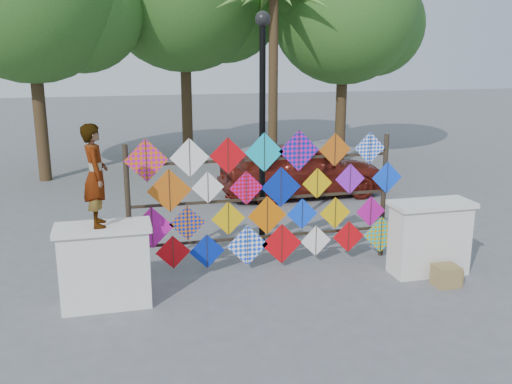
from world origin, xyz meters
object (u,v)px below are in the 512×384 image
lamppost (262,108)px  kite_rack (266,201)px  sedan (301,169)px  vendor_woman (95,175)px

lamppost → kite_rack: bearing=-102.1°
lamppost → sedan: bearing=60.2°
sedan → lamppost: (-1.95, -3.40, 1.96)m
kite_rack → vendor_woman: 3.04m
vendor_woman → kite_rack: bearing=-75.7°
kite_rack → lamppost: bearing=77.9°
lamppost → vendor_woman: bearing=-144.2°
vendor_woman → lamppost: size_ratio=0.34×
kite_rack → sedan: kite_rack is taller
kite_rack → lamppost: lamppost is taller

